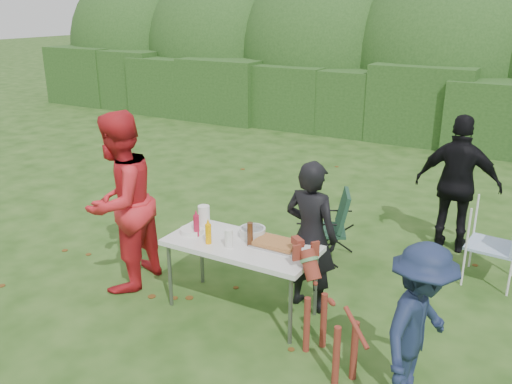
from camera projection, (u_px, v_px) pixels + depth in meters
The scene contains 20 objects.
ground at pixel (230, 302), 5.64m from camera, with size 80.00×80.00×0.00m, color #1E4211.
hedge_row at pixel (423, 104), 11.93m from camera, with size 22.00×1.40×1.70m, color #23471C.
shrub_backdrop at pixel (442, 62), 12.99m from camera, with size 20.00×2.60×3.20m, color #3D6628.
folding_table at pixel (241, 248), 5.29m from camera, with size 1.50×0.70×0.74m.
person_cook at pixel (311, 236), 5.33m from camera, with size 0.57×0.37×1.55m, color black.
person_red_jacket at pixel (120, 202), 5.70m from camera, with size 0.94×0.73×1.93m, color red.
person_black_puffy at pixel (458, 184), 6.60m from camera, with size 1.01×0.42×1.72m, color black.
child at pixel (419, 328), 4.02m from camera, with size 0.87×0.50×1.35m, color #1A2544.
dog at pixel (331, 317), 4.53m from camera, with size 0.98×0.39×0.93m, color maroon, non-canonical shape.
camping_chair at pixel (325, 226), 6.45m from camera, with size 0.55×0.55×0.88m, color #1C3F2C, non-canonical shape.
lawn_chair at pixel (492, 243), 5.94m from camera, with size 0.55×0.55×0.93m, color #4E80BE, non-canonical shape.
food_tray at pixel (276, 245), 5.20m from camera, with size 0.45×0.30×0.02m, color #B7B7BA.
focaccia_bread at pixel (276, 243), 5.19m from camera, with size 0.40×0.26×0.04m, color #B3703A.
mustard_bottle at pixel (208, 234), 5.23m from camera, with size 0.06×0.06×0.20m, color #FEA800.
ketchup_bottle at pixel (196, 226), 5.40m from camera, with size 0.06×0.06×0.22m, color #AA1536.
beer_bottle at pixel (250, 234), 5.17m from camera, with size 0.06×0.06×0.24m, color #47230F.
paper_towel_roll at pixel (204, 218), 5.55m from camera, with size 0.12×0.12×0.26m, color white.
cup_stack at pixel (229, 238), 5.16m from camera, with size 0.08×0.08×0.18m, color white.
pasta_bowl at pixel (253, 232), 5.39m from camera, with size 0.26×0.26×0.10m, color silver.
plate_stack at pixel (192, 231), 5.50m from camera, with size 0.24×0.24×0.05m, color white.
Camera 1 is at (2.68, -4.17, 2.95)m, focal length 38.00 mm.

